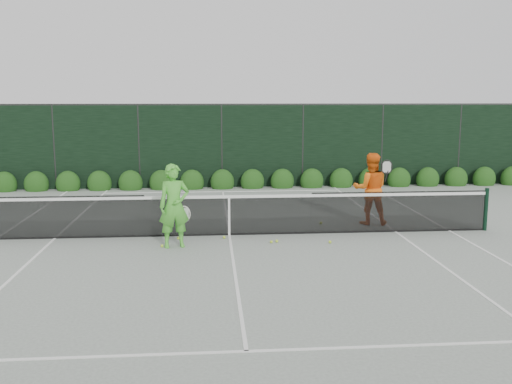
{
  "coord_description": "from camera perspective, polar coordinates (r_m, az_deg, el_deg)",
  "views": [
    {
      "loc": [
        -0.45,
        -13.41,
        3.3
      ],
      "look_at": [
        0.67,
        0.3,
        1.0
      ],
      "focal_mm": 40.0,
      "sensor_mm": 36.0,
      "label": 1
    }
  ],
  "objects": [
    {
      "name": "court_lines",
      "position": [
        13.82,
        -2.69,
        -4.31
      ],
      "size": [
        11.03,
        23.83,
        0.01
      ],
      "color": "white",
      "rests_on": "ground"
    },
    {
      "name": "windscreen_fence",
      "position": [
        10.86,
        -2.25,
        0.02
      ],
      "size": [
        32.0,
        21.07,
        3.06
      ],
      "color": "black",
      "rests_on": "ground"
    },
    {
      "name": "tennis_balls",
      "position": [
        13.39,
        -0.27,
        -4.62
      ],
      "size": [
        4.04,
        2.08,
        0.07
      ],
      "color": "#B8DB30",
      "rests_on": "ground"
    },
    {
      "name": "hedge_row",
      "position": [
        20.79,
        -3.38,
        1.0
      ],
      "size": [
        31.66,
        0.65,
        0.94
      ],
      "color": "#0F340E",
      "rests_on": "ground"
    },
    {
      "name": "player_man",
      "position": [
        15.13,
        11.38,
        0.32
      ],
      "size": [
        1.0,
        0.82,
        1.87
      ],
      "rotation": [
        0.0,
        0.0,
        3.01
      ],
      "color": "orange",
      "rests_on": "ground"
    },
    {
      "name": "ground",
      "position": [
        13.82,
        -2.69,
        -4.34
      ],
      "size": [
        80.0,
        80.0,
        0.0
      ],
      "primitive_type": "plane",
      "color": "gray",
      "rests_on": "ground"
    },
    {
      "name": "player_woman",
      "position": [
        12.68,
        -8.17,
        -1.39
      ],
      "size": [
        0.76,
        0.58,
        1.86
      ],
      "rotation": [
        0.0,
        0.0,
        0.22
      ],
      "color": "#51BE38",
      "rests_on": "ground"
    },
    {
      "name": "tennis_net",
      "position": [
        13.7,
        -2.81,
        -2.18
      ],
      "size": [
        12.9,
        0.1,
        1.07
      ],
      "color": "black",
      "rests_on": "ground"
    }
  ]
}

